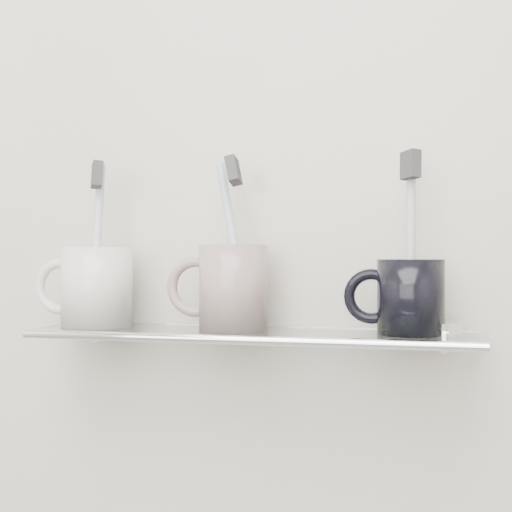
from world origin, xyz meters
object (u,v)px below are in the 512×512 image
(mug_center, at_px, (233,287))
(mug_left, at_px, (97,287))
(mug_right, at_px, (411,297))
(shelf_glass, at_px, (251,334))

(mug_center, bearing_deg, mug_left, 171.42)
(mug_center, bearing_deg, mug_right, -8.58)
(mug_left, bearing_deg, shelf_glass, 21.61)
(shelf_glass, relative_size, mug_right, 6.24)
(mug_center, bearing_deg, shelf_glass, -21.10)
(shelf_glass, distance_m, mug_center, 0.06)
(mug_center, height_order, mug_right, mug_center)
(mug_left, distance_m, mug_right, 0.37)
(shelf_glass, height_order, mug_left, mug_left)
(shelf_glass, height_order, mug_right, mug_right)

